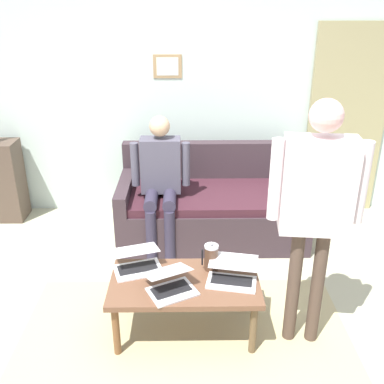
{
  "coord_description": "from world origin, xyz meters",
  "views": [
    {
      "loc": [
        0.09,
        2.54,
        2.25
      ],
      "look_at": [
        0.04,
        -0.77,
        0.8
      ],
      "focal_mm": 41.4,
      "sensor_mm": 36.0,
      "label": 1
    }
  ],
  "objects": [
    {
      "name": "ground_plane",
      "position": [
        0.0,
        0.0,
        0.0
      ],
      "size": [
        7.68,
        7.68,
        0.0
      ],
      "primitive_type": "plane",
      "color": "#ADAD8F"
    },
    {
      "name": "area_rug",
      "position": [
        0.11,
        0.05,
        0.0
      ],
      "size": [
        2.39,
        1.43,
        0.01
      ],
      "primitive_type": "cube",
      "color": "tan",
      "rests_on": "ground_plane"
    },
    {
      "name": "back_wall",
      "position": [
        -0.0,
        -2.2,
        1.35
      ],
      "size": [
        7.04,
        0.11,
        2.7
      ],
      "color": "silver",
      "rests_on": "ground_plane"
    },
    {
      "name": "interior_door",
      "position": [
        -1.64,
        -2.11,
        1.02
      ],
      "size": [
        0.82,
        0.09,
        2.05
      ],
      "color": "tan",
      "rests_on": "ground_plane"
    },
    {
      "name": "couch",
      "position": [
        -0.17,
        -1.53,
        0.3
      ],
      "size": [
        1.83,
        0.93,
        0.88
      ],
      "color": "#372A2F",
      "rests_on": "ground_plane"
    },
    {
      "name": "coffee_table",
      "position": [
        0.11,
        -0.05,
        0.38
      ],
      "size": [
        1.05,
        0.58,
        0.43
      ],
      "color": "brown",
      "rests_on": "ground_plane"
    },
    {
      "name": "laptop_left",
      "position": [
        0.2,
        0.05,
        0.48
      ],
      "size": [
        0.41,
        0.41,
        0.15
      ],
      "color": "silver",
      "rests_on": "coffee_table"
    },
    {
      "name": "laptop_center",
      "position": [
        -0.23,
        -0.06,
        0.48
      ],
      "size": [
        0.39,
        0.37,
        0.12
      ],
      "color": "silver",
      "rests_on": "coffee_table"
    },
    {
      "name": "laptop_right",
      "position": [
        0.45,
        -0.22,
        0.48
      ],
      "size": [
        0.42,
        0.4,
        0.14
      ],
      "color": "silver",
      "rests_on": "coffee_table"
    },
    {
      "name": "french_press",
      "position": [
        -0.09,
        -0.2,
        0.53
      ],
      "size": [
        0.12,
        0.1,
        0.23
      ],
      "color": "#4C3323",
      "rests_on": "coffee_table"
    },
    {
      "name": "side_shelf",
      "position": [
        2.09,
        -1.93,
        0.44
      ],
      "size": [
        0.42,
        0.32,
        0.88
      ],
      "color": "brown",
      "rests_on": "ground_plane"
    },
    {
      "name": "person_standing",
      "position": [
        -0.72,
        0.04,
        1.11
      ],
      "size": [
        0.6,
        0.24,
        1.73
      ],
      "color": "#4C3B30",
      "rests_on": "ground_plane"
    },
    {
      "name": "person_seated",
      "position": [
        0.33,
        -1.3,
        0.73
      ],
      "size": [
        0.55,
        0.51,
        1.28
      ],
      "color": "#2F2A3D",
      "rests_on": "ground_plane"
    }
  ]
}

